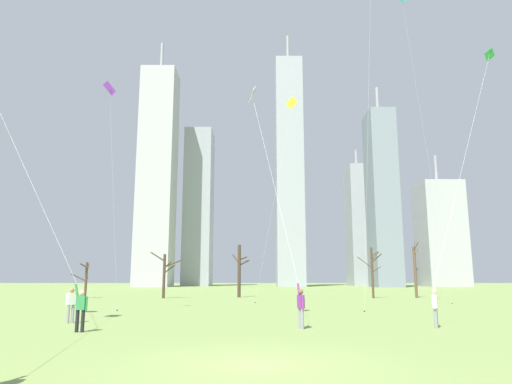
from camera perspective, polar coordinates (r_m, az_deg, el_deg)
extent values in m
plane|color=#7A934C|center=(12.26, 0.03, -20.25)|extent=(400.00, 400.00, 0.00)
cylinder|color=black|center=(20.22, -20.44, -14.53)|extent=(0.14, 0.14, 0.85)
cylinder|color=black|center=(20.30, -21.04, -14.48)|extent=(0.14, 0.14, 0.85)
cube|color=#338C4C|center=(20.21, -20.61, -12.55)|extent=(0.34, 0.20, 0.54)
sphere|color=beige|center=(20.20, -20.54, -11.44)|extent=(0.22, 0.22, 0.22)
cylinder|color=#338C4C|center=(20.15, -20.04, -12.69)|extent=(0.09, 0.09, 0.55)
cylinder|color=#338C4C|center=(20.27, -21.09, -11.17)|extent=(0.20, 0.09, 0.56)
cylinder|color=silver|center=(23.78, -27.39, 5.02)|extent=(7.50, 2.72, 12.21)
cylinder|color=gray|center=(21.78, 21.02, -14.16)|extent=(0.14, 0.14, 0.85)
cylinder|color=gray|center=(22.00, 21.06, -14.11)|extent=(0.14, 0.14, 0.85)
cube|color=white|center=(21.85, 20.92, -12.32)|extent=(0.33, 0.39, 0.54)
sphere|color=beige|center=(21.84, 20.85, -11.30)|extent=(0.22, 0.22, 0.22)
cylinder|color=white|center=(21.64, 20.88, -12.44)|extent=(0.09, 0.09, 0.55)
cylinder|color=white|center=(22.04, 20.88, -11.07)|extent=(0.17, 0.22, 0.56)
cube|color=green|center=(37.02, 26.54, 14.77)|extent=(0.94, 0.44, 0.94)
cylinder|color=black|center=(37.02, 26.54, 14.77)|extent=(0.28, 0.25, 0.58)
cylinder|color=silver|center=(28.83, 24.39, 5.43)|extent=(8.31, 9.14, 15.34)
cylinder|color=gray|center=(20.25, 5.60, -15.12)|extent=(0.14, 0.14, 0.85)
cylinder|color=gray|center=(20.45, 5.33, -15.07)|extent=(0.14, 0.14, 0.85)
cube|color=purple|center=(20.31, 5.43, -13.14)|extent=(0.30, 0.39, 0.54)
sphere|color=brown|center=(20.29, 5.41, -12.04)|extent=(0.22, 0.22, 0.22)
cylinder|color=purple|center=(20.12, 5.69, -13.26)|extent=(0.09, 0.09, 0.55)
cylinder|color=purple|center=(20.48, 5.16, -11.80)|extent=(0.15, 0.22, 0.56)
cube|color=white|center=(26.08, -0.57, 11.80)|extent=(0.42, 1.21, 1.13)
cylinder|color=black|center=(26.08, -0.57, 11.80)|extent=(0.37, 0.21, 0.70)
cylinder|color=silver|center=(22.79, 1.95, 1.75)|extent=(2.07, 3.75, 10.13)
cylinder|color=gray|center=(24.44, -21.51, -13.65)|extent=(0.14, 0.14, 0.85)
cylinder|color=gray|center=(24.36, -22.00, -13.63)|extent=(0.14, 0.14, 0.85)
cube|color=white|center=(24.36, -21.64, -12.02)|extent=(0.38, 0.38, 0.54)
sphere|color=#9E7051|center=(24.35, -21.58, -11.10)|extent=(0.22, 0.22, 0.22)
cylinder|color=white|center=(24.44, -21.19, -12.12)|extent=(0.09, 0.09, 0.55)
cylinder|color=white|center=(24.28, -22.12, -12.07)|extent=(0.09, 0.09, 0.55)
cube|color=purple|center=(32.37, -17.48, 12.00)|extent=(0.56, 0.96, 1.04)
cylinder|color=black|center=(32.37, -17.48, 12.00)|extent=(0.31, 0.07, 0.66)
cylinder|color=silver|center=(31.58, -17.06, -0.84)|extent=(0.51, 2.60, 14.15)
cylinder|color=#3F3833|center=(32.41, -16.64, -13.66)|extent=(0.10, 0.10, 0.08)
cube|color=yellow|center=(43.19, 4.32, 10.77)|extent=(1.12, 0.48, 1.19)
cylinder|color=black|center=(43.19, 4.32, 10.77)|extent=(0.05, 0.15, 0.78)
cylinder|color=silver|center=(41.16, 2.15, -0.96)|extent=(3.31, 0.86, 17.67)
cylinder|color=#3F3833|center=(41.04, -0.16, -13.33)|extent=(0.10, 0.10, 0.08)
cylinder|color=silver|center=(35.23, 13.48, 10.32)|extent=(2.60, 3.53, 28.76)
cylinder|color=#3F3833|center=(31.06, 13.02, -13.98)|extent=(0.10, 0.10, 0.08)
cube|color=teal|center=(42.52, 17.31, 21.48)|extent=(0.67, 0.38, 0.71)
cylinder|color=black|center=(42.52, 17.31, 21.48)|extent=(0.19, 0.17, 0.45)
cylinder|color=silver|center=(40.60, 20.10, 4.54)|extent=(4.29, 4.96, 24.22)
cylinder|color=#3F3833|center=(42.47, 22.76, -12.44)|extent=(0.10, 0.10, 0.08)
cylinder|color=#4C3828|center=(54.11, -20.08, -10.06)|extent=(0.26, 0.26, 3.78)
cylinder|color=#4C3828|center=(53.47, -20.00, -8.85)|extent=(0.58, 1.31, 0.62)
cylinder|color=#4C3828|center=(53.80, -20.36, -8.39)|extent=(0.58, 0.96, 0.49)
cylinder|color=#4C3828|center=(54.58, -19.88, -8.71)|extent=(0.22, 1.02, 1.00)
cylinder|color=#4C3828|center=(54.87, -20.00, -9.99)|extent=(0.50, 1.53, 0.56)
cylinder|color=#4C3828|center=(54.13, -20.90, -9.70)|extent=(1.56, 0.64, 0.88)
cylinder|color=#4C3828|center=(52.22, 13.94, -9.51)|extent=(0.25, 0.25, 5.37)
cylinder|color=#4C3828|center=(52.55, 14.29, -7.54)|extent=(1.00, 0.48, 0.99)
cylinder|color=#4C3828|center=(52.11, 13.07, -8.36)|extent=(1.56, 0.18, 1.23)
cylinder|color=#4C3828|center=(51.83, 14.24, -7.33)|extent=(0.56, 1.11, 0.46)
cylinder|color=#4C3828|center=(51.98, 14.44, -7.82)|extent=(1.00, 0.93, 0.97)
cylinder|color=#4C3828|center=(52.03, 14.42, -9.13)|extent=(0.84, 0.67, 0.64)
cylinder|color=brown|center=(54.80, 18.78, -9.21)|extent=(0.30, 0.30, 5.54)
cylinder|color=brown|center=(55.38, 18.90, -9.01)|extent=(0.74, 1.11, 0.46)
cylinder|color=brown|center=(55.65, 18.88, -7.05)|extent=(1.05, 1.46, 1.05)
cylinder|color=brown|center=(54.45, 18.88, -6.29)|extent=(0.31, 1.11, 0.95)
cylinder|color=#423326|center=(52.98, -2.13, -9.59)|extent=(0.37, 0.37, 5.79)
cylinder|color=#423326|center=(53.36, -2.51, -8.16)|extent=(0.96, 0.88, 1.11)
cylinder|color=#423326|center=(53.48, -1.52, -8.63)|extent=(1.23, 1.14, 0.76)
cylinder|color=#423326|center=(53.31, -1.65, -8.10)|extent=(0.97, 0.77, 0.49)
cylinder|color=#423326|center=(51.39, -11.21, -10.02)|extent=(0.30, 0.30, 4.63)
cylinder|color=#423326|center=(50.89, -10.21, -8.61)|extent=(1.94, 0.87, 0.80)
cylinder|color=#423326|center=(50.91, -10.78, -8.73)|extent=(0.98, 1.00, 0.70)
cylinder|color=#423326|center=(51.70, -11.96, -7.72)|extent=(1.65, 0.37, 1.07)
cylinder|color=#423326|center=(51.28, -10.55, -9.21)|extent=(1.23, 0.18, 0.96)
cube|color=gray|center=(118.64, 15.07, -0.65)|extent=(6.18, 9.77, 43.18)
cylinder|color=#99999E|center=(125.24, 14.52, 10.73)|extent=(0.80, 0.80, 6.98)
cube|color=#B2B2B7|center=(132.16, 21.52, -4.78)|extent=(10.36, 11.13, 27.04)
cylinder|color=#99999E|center=(134.78, 21.03, 2.57)|extent=(0.80, 0.80, 7.69)
cube|color=#9EA3AD|center=(135.30, -7.06, -1.85)|extent=(7.64, 11.74, 44.37)
cube|color=#9EA3AD|center=(126.15, 4.03, 2.71)|extent=(7.18, 9.00, 61.58)
cylinder|color=#99999E|center=(138.34, 3.84, 16.93)|extent=(0.80, 0.80, 8.25)
cube|color=#B2B2B7|center=(123.87, -12.02, 2.01)|extent=(8.83, 9.62, 56.73)
cylinder|color=#99999E|center=(134.65, -11.47, 15.72)|extent=(0.80, 0.80, 8.65)
cube|color=#9EA3AD|center=(137.20, 12.37, -4.01)|extent=(5.99, 11.13, 33.91)
cylinder|color=#99999E|center=(140.69, 12.06, 3.96)|extent=(0.80, 0.80, 5.37)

